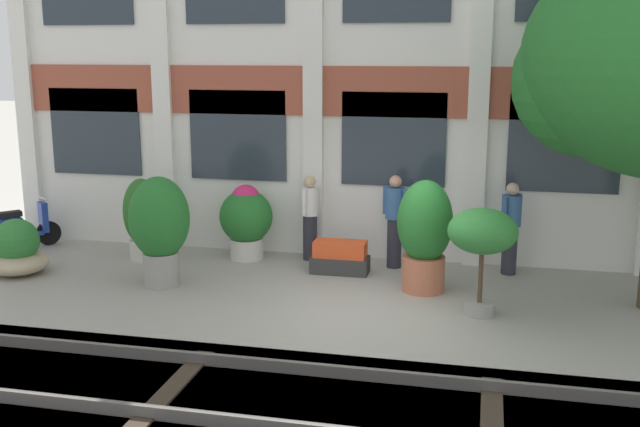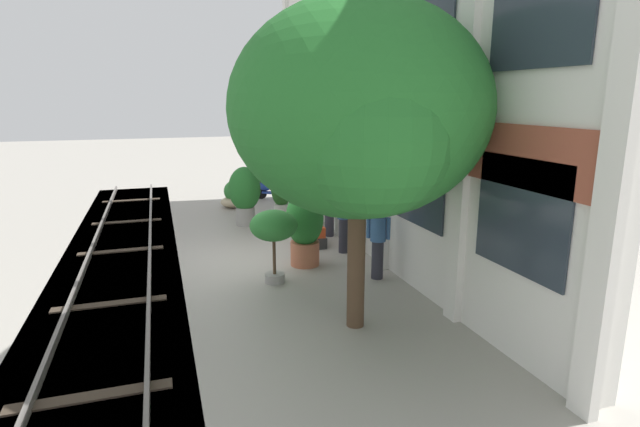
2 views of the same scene
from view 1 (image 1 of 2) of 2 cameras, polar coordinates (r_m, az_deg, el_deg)
The scene contains 14 objects.
ground_plane at distance 11.39m, azimuth 3.55°, elevation -7.35°, with size 80.00×80.00×0.00m, color #9E998E.
apartment_facade at distance 13.82m, azimuth 5.91°, elevation 13.08°, with size 15.18×0.64×8.08m.
rail_tracks at distance 8.62m, azimuth 0.07°, elevation -15.13°, with size 22.82×2.80×0.43m.
potted_plant_wide_bowl at distance 14.07m, azimuth -22.06°, elevation -2.68°, with size 1.04×1.04×0.98m.
potted_plant_fluted_column at distance 14.22m, azimuth -13.38°, elevation -0.28°, with size 0.70×0.70×1.53m.
potted_plant_glazed_jar at distance 12.11m, azimuth 7.97°, elevation -1.44°, with size 0.89×0.89×1.83m.
potted_plant_square_trough at distance 13.13m, azimuth 1.54°, elevation -3.39°, with size 1.01×0.47×0.57m.
potted_plant_ribbed_drum at distance 12.50m, azimuth -12.14°, elevation -0.83°, with size 0.99×0.99×1.84m.
potted_plant_stone_basin at distance 13.97m, azimuth -5.65°, elevation -0.34°, with size 0.99×0.99×1.41m.
potted_plant_terracotta_small at distance 11.09m, azimuth 12.28°, elevation -1.64°, with size 1.01×1.01×1.60m.
scooter_near_curb at distance 15.78m, azimuth -21.81°, elevation -0.97°, with size 0.96×1.11×0.98m.
resident_by_doorway at distance 13.34m, azimuth 14.33°, elevation -0.89°, with size 0.34×0.45×1.62m.
resident_watching_tracks at distance 13.82m, azimuth -0.77°, elevation -0.12°, with size 0.34×0.52×1.59m.
resident_near_plants at distance 13.38m, azimuth 5.72°, elevation -0.37°, with size 0.47×0.34×1.68m.
Camera 1 is at (1.67, -10.59, 3.85)m, focal length 42.00 mm.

